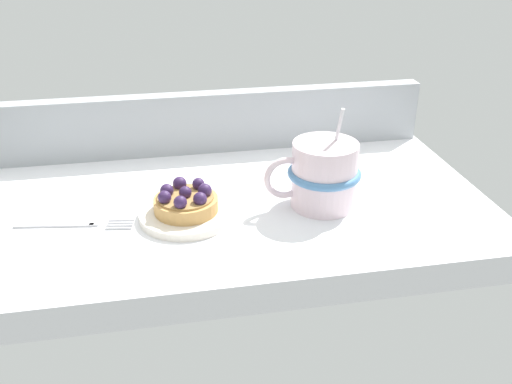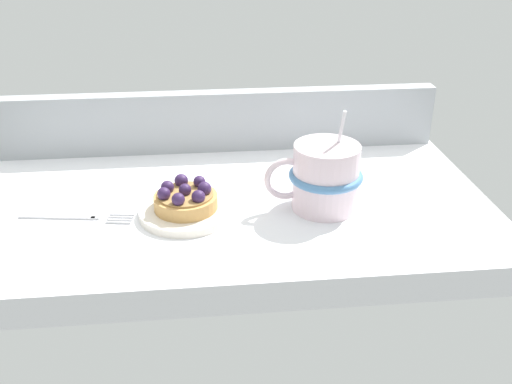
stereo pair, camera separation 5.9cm
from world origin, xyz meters
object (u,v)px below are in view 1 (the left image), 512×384
dessert_plate (187,214)px  dessert_fork (75,224)px  raspberry_tart (186,201)px  coffee_mug (323,175)px

dessert_plate → dessert_fork: size_ratio=0.82×
dessert_plate → dessert_fork: (-15.06, 0.43, -0.22)cm
raspberry_tart → dessert_fork: raspberry_tart is taller
dessert_plate → raspberry_tart: size_ratio=1.49×
raspberry_tart → dessert_fork: bearing=178.4°
dessert_plate → coffee_mug: (19.47, 0.17, 4.32)cm
dessert_plate → dessert_fork: dessert_plate is taller
coffee_mug → dessert_fork: (-34.54, 0.26, -4.54)cm
raspberry_tart → dessert_fork: size_ratio=0.55×
dessert_plate → coffee_mug: bearing=0.5°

